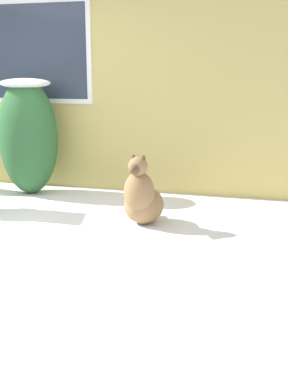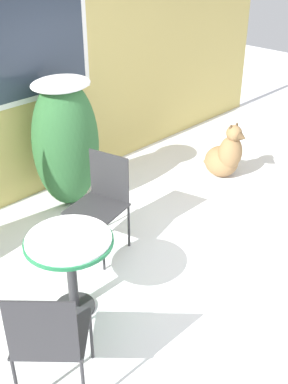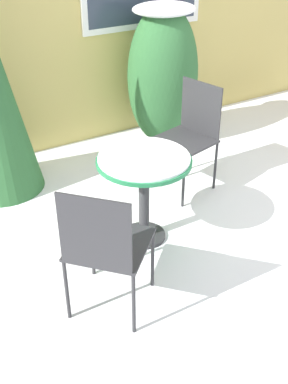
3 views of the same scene
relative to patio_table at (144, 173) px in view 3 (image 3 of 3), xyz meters
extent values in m
plane|color=white|center=(1.12, -0.32, -0.58)|extent=(16.00, 16.00, 0.00)
ellipsoid|color=#2D6033|center=(1.07, 1.41, 0.14)|extent=(0.75, 0.65, 1.44)
ellipsoid|color=white|center=(1.07, 1.41, 0.81)|extent=(0.64, 0.56, 0.12)
cylinder|color=#2D2D30|center=(0.00, 0.00, -0.57)|extent=(0.34, 0.34, 0.03)
cylinder|color=#2D2D30|center=(0.00, 0.00, -0.23)|extent=(0.08, 0.08, 0.64)
cylinder|color=#237A47|center=(0.00, 0.00, 0.10)|extent=(0.70, 0.70, 0.03)
cylinder|color=white|center=(0.00, 0.00, 0.13)|extent=(0.67, 0.67, 0.02)
cube|color=#2D2D30|center=(0.67, 0.47, -0.10)|extent=(0.57, 0.57, 0.02)
cube|color=#2D2D30|center=(0.89, 0.52, 0.14)|extent=(0.12, 0.42, 0.47)
cylinder|color=#2D2D30|center=(0.41, 0.63, -0.34)|extent=(0.02, 0.02, 0.47)
cylinder|color=#2D2D30|center=(0.51, 0.20, -0.34)|extent=(0.02, 0.02, 0.47)
cylinder|color=#2D2D30|center=(0.83, 0.73, -0.34)|extent=(0.02, 0.02, 0.47)
cylinder|color=#2D2D30|center=(0.93, 0.31, -0.34)|extent=(0.02, 0.02, 0.47)
cube|color=#2D2D30|center=(-0.54, -0.50, -0.10)|extent=(0.66, 0.66, 0.02)
cube|color=#2D2D30|center=(-0.71, -0.65, 0.14)|extent=(0.31, 0.33, 0.47)
cylinder|color=#2D2D30|center=(-0.24, -0.51, -0.34)|extent=(0.02, 0.02, 0.47)
cylinder|color=#2D2D30|center=(-0.53, -0.19, -0.34)|extent=(0.02, 0.02, 0.47)
cylinder|color=#2D2D30|center=(-0.55, -0.80, -0.34)|extent=(0.02, 0.02, 0.47)
cylinder|color=#2D2D30|center=(-0.85, -0.49, -0.34)|extent=(0.02, 0.02, 0.47)
camera|label=1|loc=(4.03, -4.04, 0.96)|focal=45.00mm
camera|label=2|loc=(-1.76, -2.52, 2.27)|focal=45.00mm
camera|label=3|loc=(-1.57, -2.62, 1.74)|focal=45.00mm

